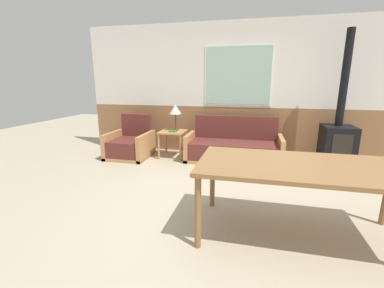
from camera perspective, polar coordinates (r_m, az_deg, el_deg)
name	(u,v)px	position (r m, az deg, el deg)	size (l,w,h in m)	color
ground_plane	(245,213)	(3.23, 11.68, -14.83)	(16.00, 16.00, 0.00)	#B2A58C
wall_back	(252,90)	(5.47, 13.25, 11.66)	(7.20, 0.09, 2.70)	#8E603D
couch	(234,148)	(5.09, 9.22, -0.98)	(1.83, 0.78, 0.85)	#B27F4C
armchair	(130,145)	(5.45, -13.54, -0.29)	(0.82, 0.83, 0.85)	#B27F4C
side_table	(173,136)	(5.26, -4.30, 1.88)	(0.51, 0.51, 0.55)	#B27F4C
table_lamp	(175,110)	(5.25, -3.72, 7.54)	(0.24, 0.24, 0.53)	#4C3823
book_stack	(173,131)	(5.14, -4.34, 2.82)	(0.15, 0.10, 0.02)	#2D7F3D
dining_table	(303,171)	(2.70, 23.41, -5.49)	(2.00, 0.98, 0.75)	olive
wood_stove	(338,136)	(5.28, 29.66, 1.49)	(0.53, 0.57, 2.39)	black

